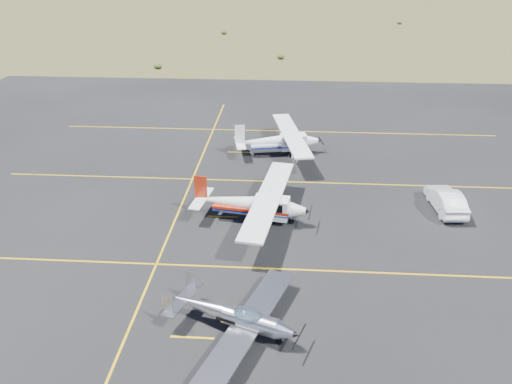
% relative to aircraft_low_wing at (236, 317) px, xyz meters
% --- Properties ---
extents(ground, '(1600.00, 1600.00, 0.00)m').
position_rel_aircraft_low_wing_xyz_m(ground, '(1.07, 2.96, -0.86)').
color(ground, '#383D1C').
rests_on(ground, ground).
extents(apron, '(72.00, 72.00, 0.02)m').
position_rel_aircraft_low_wing_xyz_m(apron, '(1.07, 9.96, -0.86)').
color(apron, black).
rests_on(apron, ground).
extents(aircraft_low_wing, '(6.08, 8.19, 1.80)m').
position_rel_aircraft_low_wing_xyz_m(aircraft_low_wing, '(0.00, 0.00, 0.00)').
color(aircraft_low_wing, '#BBBDC2').
rests_on(aircraft_low_wing, apron).
extents(aircraft_cessna, '(6.57, 10.84, 2.73)m').
position_rel_aircraft_low_wing_xyz_m(aircraft_cessna, '(-0.05, 10.19, 0.35)').
color(aircraft_cessna, white).
rests_on(aircraft_cessna, apron).
extents(aircraft_plain, '(6.54, 10.51, 2.65)m').
position_rel_aircraft_low_wing_xyz_m(aircraft_plain, '(1.35, 21.37, 0.32)').
color(aircraft_plain, white).
rests_on(aircraft_plain, apron).
extents(sedan, '(1.85, 4.50, 1.45)m').
position_rel_aircraft_low_wing_xyz_m(sedan, '(12.59, 12.38, -0.13)').
color(sedan, silver).
rests_on(sedan, apron).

